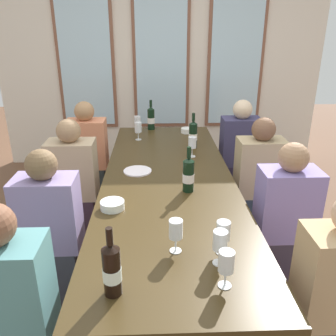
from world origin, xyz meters
The scene contains 25 objects.
ground_plane centered at (0.00, 0.00, 0.00)m, with size 12.00×12.00×0.00m, color brown.
back_wall_with_windows centered at (0.00, 2.33, 1.45)m, with size 4.15×0.10×2.90m.
dining_table centered at (0.00, 0.00, 0.68)m, with size 0.95×2.79×0.74m.
white_plate_0 centered at (-0.23, 0.14, 0.74)m, with size 0.21×0.21×0.01m, color white.
wine_bottle_0 centered at (-0.13, 1.32, 0.86)m, with size 0.08×0.08×0.31m.
wine_bottle_1 centered at (0.12, -0.21, 0.86)m, with size 0.08×0.08×0.31m.
wine_bottle_2 centered at (0.25, 0.71, 0.86)m, with size 0.08×0.08×0.32m.
wine_bottle_3 centered at (-0.28, -1.17, 0.86)m, with size 0.08×0.08×0.31m.
tasting_bowl_0 centered at (0.24, 1.17, 0.76)m, with size 0.12×0.12×0.05m, color white.
tasting_bowl_1 centered at (-0.36, -0.44, 0.76)m, with size 0.15×0.15×0.05m, color white.
wine_glass_0 centered at (-0.26, 0.95, 0.86)m, with size 0.07×0.07×0.17m.
wine_glass_1 centered at (0.23, -0.91, 0.86)m, with size 0.07×0.07×0.17m.
wine_glass_2 centered at (0.00, -0.89, 0.86)m, with size 0.07×0.07×0.17m.
wine_glass_3 centered at (-0.27, 1.19, 0.86)m, with size 0.07×0.07×0.17m.
wine_glass_4 centered at (0.20, -0.99, 0.86)m, with size 0.07×0.07×0.17m.
wine_glass_5 centered at (0.20, -1.15, 0.86)m, with size 0.07×0.07×0.17m.
wine_glass_6 centered at (0.22, 0.45, 0.86)m, with size 0.07×0.07×0.17m.
seated_person_0 centered at (-0.77, -0.40, 0.53)m, with size 0.38×0.24×1.11m.
seated_person_1 centered at (0.77, -0.33, 0.53)m, with size 0.38×0.24×1.11m.
seated_person_2 centered at (-0.77, 1.00, 0.53)m, with size 0.38×0.24×1.11m.
seated_person_3 centered at (0.77, 1.01, 0.53)m, with size 0.38×0.24×1.11m.
seated_person_4 centered at (-0.77, 0.32, 0.53)m, with size 0.38×0.24×1.11m.
seated_person_5 centered at (0.77, 0.31, 0.53)m, with size 0.38×0.24×1.11m.
seated_person_6 centered at (-0.77, -1.07, 0.53)m, with size 0.38×0.24×1.11m.
seated_person_7 centered at (0.77, -1.05, 0.53)m, with size 0.38×0.24×1.11m.
Camera 1 is at (-0.09, -2.35, 1.78)m, focal length 37.58 mm.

